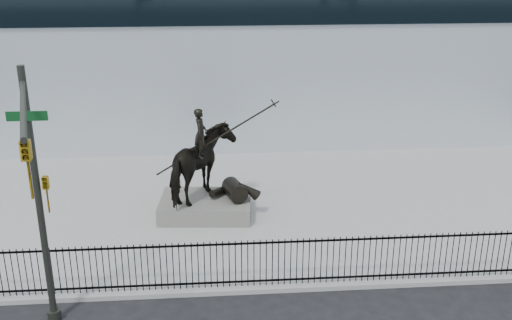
{
  "coord_description": "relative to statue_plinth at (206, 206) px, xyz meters",
  "views": [
    {
      "loc": [
        -2.63,
        -14.04,
        9.7
      ],
      "look_at": [
        -1.02,
        6.0,
        2.36
      ],
      "focal_mm": 42.0,
      "sensor_mm": 36.0,
      "label": 1
    }
  ],
  "objects": [
    {
      "name": "picket_fence",
      "position": [
        2.87,
        -5.07,
        0.44
      ],
      "size": [
        22.1,
        0.1,
        1.5
      ],
      "color": "black",
      "rests_on": "plaza"
    },
    {
      "name": "building",
      "position": [
        2.87,
        13.68,
        4.04
      ],
      "size": [
        44.0,
        14.0,
        9.0
      ],
      "primitive_type": "cube",
      "color": "silver",
      "rests_on": "ground"
    },
    {
      "name": "ground",
      "position": [
        2.87,
        -6.32,
        -0.46
      ],
      "size": [
        120.0,
        120.0,
        0.0
      ],
      "primitive_type": "plane",
      "color": "black",
      "rests_on": "ground"
    },
    {
      "name": "statue_plinth",
      "position": [
        0.0,
        0.0,
        0.0
      ],
      "size": [
        3.51,
        2.56,
        0.62
      ],
      "primitive_type": "cube",
      "rotation": [
        0.0,
        0.0,
        -0.08
      ],
      "color": "#5D5A55",
      "rests_on": "plaza"
    },
    {
      "name": "equestrian_statue",
      "position": [
        0.06,
        -0.01,
        1.62
      ],
      "size": [
        4.26,
        2.81,
        3.61
      ],
      "rotation": [
        0.0,
        0.0,
        -0.08
      ],
      "color": "black",
      "rests_on": "statue_plinth"
    },
    {
      "name": "plaza",
      "position": [
        2.87,
        0.68,
        -0.39
      ],
      "size": [
        30.0,
        12.0,
        0.15
      ],
      "primitive_type": "cube",
      "color": "gray",
      "rests_on": "ground"
    },
    {
      "name": "traffic_signal_left",
      "position": [
        -3.88,
        -6.94,
        3.57
      ],
      "size": [
        1.52,
        4.84,
        7.0
      ],
      "color": "#272924",
      "rests_on": "ground"
    }
  ]
}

